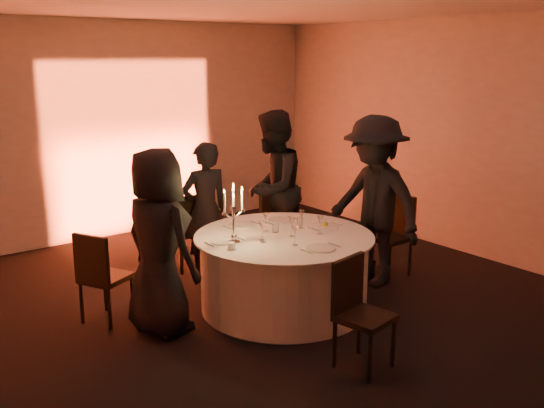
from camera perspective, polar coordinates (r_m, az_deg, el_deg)
floor at (r=6.32m, az=1.11°, el=-9.64°), size 7.00×7.00×0.00m
ceiling at (r=5.82m, az=1.26°, el=18.60°), size 7.00×7.00×0.00m
wall_back at (r=8.87m, az=-13.12°, el=6.88°), size 7.00×0.00×7.00m
wall_right at (r=8.08m, az=18.19°, el=5.91°), size 0.00×7.00×7.00m
uplighter_fixture at (r=8.88m, az=-11.81°, el=-2.60°), size 0.25×0.12×0.10m
banquet_table at (r=6.17m, az=1.13°, el=-6.36°), size 1.80×1.80×0.77m
chair_left at (r=6.00m, az=-15.88°, el=-6.26°), size 0.53×0.53×0.91m
chair_back_left at (r=7.27m, az=-7.64°, el=-2.16°), size 0.45×0.45×0.94m
chair_back_right at (r=7.39m, az=-1.02°, el=-1.54°), size 0.57×0.57×0.99m
chair_right at (r=7.21m, az=11.40°, el=-2.44°), size 0.41×0.41×0.94m
chair_front at (r=5.07m, az=8.06°, el=-9.53°), size 0.47×0.47×0.92m
guest_left at (r=5.59m, az=-10.63°, el=-3.58°), size 0.71×0.94×1.73m
guest_back_left at (r=7.00m, az=-6.29°, el=-0.55°), size 0.61×0.43×1.57m
guest_back_right at (r=7.28m, az=0.05°, el=1.40°), size 1.16×1.10×1.90m
guest_right at (r=6.76m, az=9.59°, el=0.23°), size 0.76×1.26×1.90m
plate_left at (r=5.85m, az=-4.52°, el=-3.51°), size 0.36×0.26×0.01m
plate_back_left at (r=6.39m, az=-2.90°, el=-1.98°), size 0.36×0.28×0.01m
plate_back_right at (r=6.57m, az=0.76°, el=-1.53°), size 0.35×0.27×0.01m
plate_right at (r=6.36m, az=5.02°, el=-2.01°), size 0.36×0.29×0.08m
plate_front at (r=5.64m, az=4.61°, el=-4.16°), size 0.36×0.28×0.01m
coffee_cup at (r=5.61m, az=-3.86°, el=-3.99°), size 0.11×0.11×0.07m
candelabra at (r=5.74m, az=-3.62°, el=-1.74°), size 0.25×0.12×0.59m
wine_glass_a at (r=5.85m, az=-0.98°, el=-2.13°), size 0.07×0.07×0.19m
wine_glass_b at (r=5.69m, az=2.18°, el=-2.58°), size 0.07×0.07×0.19m
wine_glass_c at (r=6.14m, az=-0.56°, el=-1.36°), size 0.07×0.07×0.19m
wine_glass_d at (r=5.77m, az=-0.86°, el=-2.34°), size 0.07×0.07×0.19m
wine_glass_e at (r=5.97m, az=1.90°, el=-1.79°), size 0.07×0.07×0.19m
wine_glass_f at (r=6.27m, az=2.78°, el=-1.06°), size 0.07×0.07×0.19m
wine_glass_g at (r=6.06m, az=4.56°, el=-1.59°), size 0.07×0.07×0.19m
tumbler_a at (r=6.38m, az=2.64°, el=-1.65°), size 0.07×0.07×0.09m
tumbler_b at (r=6.13m, az=0.34°, el=-2.28°), size 0.07×0.07×0.09m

